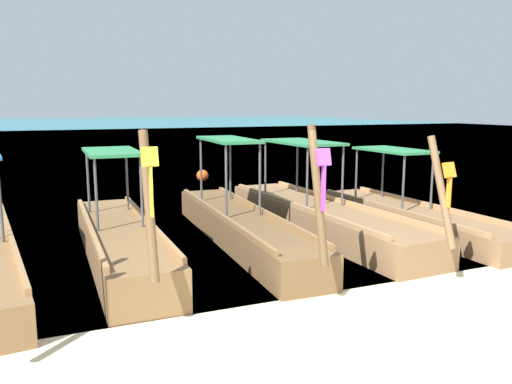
# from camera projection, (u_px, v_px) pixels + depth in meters

# --- Properties ---
(ground) EXTENTS (120.00, 120.00, 0.00)m
(ground) POSITION_uv_depth(u_px,v_px,m) (353.00, 328.00, 6.62)
(ground) COLOR beige
(sea_water) EXTENTS (120.00, 120.00, 0.00)m
(sea_water) POSITION_uv_depth(u_px,v_px,m) (71.00, 129.00, 62.23)
(sea_water) COLOR #147A89
(sea_water) RESTS_ON ground
(longtail_boat_yellow_ribbon) EXTENTS (1.18, 6.18, 2.55)m
(longtail_boat_yellow_ribbon) POSITION_uv_depth(u_px,v_px,m) (120.00, 241.00, 9.42)
(longtail_boat_yellow_ribbon) COLOR brown
(longtail_boat_yellow_ribbon) RESTS_ON ground
(longtail_boat_violet_ribbon) EXTENTS (1.29, 7.06, 2.58)m
(longtail_boat_violet_ribbon) POSITION_uv_depth(u_px,v_px,m) (241.00, 226.00, 10.68)
(longtail_boat_violet_ribbon) COLOR brown
(longtail_boat_violet_ribbon) RESTS_ON ground
(longtail_boat_orange_ribbon) EXTENTS (1.59, 7.44, 2.37)m
(longtail_boat_orange_ribbon) POSITION_uv_depth(u_px,v_px,m) (320.00, 216.00, 11.63)
(longtail_boat_orange_ribbon) COLOR olive
(longtail_boat_orange_ribbon) RESTS_ON ground
(longtail_boat_red_ribbon) EXTENTS (1.35, 6.41, 2.46)m
(longtail_boat_red_ribbon) POSITION_uv_depth(u_px,v_px,m) (412.00, 217.00, 11.80)
(longtail_boat_red_ribbon) COLOR olive
(longtail_boat_red_ribbon) RESTS_ON ground
(mooring_buoy_far) EXTENTS (0.45, 0.45, 0.45)m
(mooring_buoy_far) POSITION_uv_depth(u_px,v_px,m) (202.00, 176.00, 19.30)
(mooring_buoy_far) COLOR #EA5119
(mooring_buoy_far) RESTS_ON sea_water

